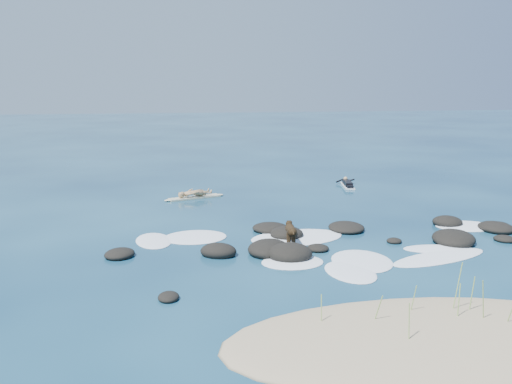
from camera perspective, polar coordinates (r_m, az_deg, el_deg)
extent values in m
plane|color=#0A2642|center=(20.26, 6.53, -4.49)|extent=(160.00, 160.00, 0.00)
ellipsoid|color=#9E8966|center=(13.06, 16.81, -13.91)|extent=(9.00, 4.40, 0.60)
cylinder|color=#8AB055|center=(13.67, 15.45, -10.42)|extent=(0.12, 0.12, 0.75)
cylinder|color=#8AB055|center=(12.82, 6.56, -11.66)|extent=(0.05, 0.15, 0.70)
cylinder|color=#8AB055|center=(12.19, 15.06, -12.72)|extent=(0.04, 0.12, 0.91)
cylinder|color=#8AB055|center=(14.12, 20.77, -9.69)|extent=(0.14, 0.06, 0.92)
cylinder|color=#8AB055|center=(13.60, 21.77, -10.21)|extent=(0.20, 0.15, 1.06)
cylinder|color=#8AB055|center=(14.04, 19.49, -9.07)|extent=(0.24, 0.11, 1.21)
cylinder|color=#8AB055|center=(12.97, 12.09, -11.50)|extent=(0.18, 0.14, 0.72)
cylinder|color=#8AB055|center=(13.62, 19.61, -10.45)|extent=(0.14, 0.18, 0.88)
ellipsoid|color=black|center=(20.00, 13.65, -4.79)|extent=(0.53, 0.52, 0.22)
ellipsoid|color=black|center=(21.31, 9.03, -3.53)|extent=(1.46, 1.65, 0.36)
ellipsoid|color=black|center=(18.31, 1.25, -5.70)|extent=(1.84, 2.02, 0.52)
ellipsoid|color=black|center=(22.78, 22.88, -3.31)|extent=(1.28, 1.49, 0.40)
ellipsoid|color=black|center=(20.59, 19.16, -4.42)|extent=(2.07, 2.26, 0.53)
ellipsoid|color=black|center=(14.76, -8.74, -10.35)|extent=(0.61, 0.74, 0.23)
ellipsoid|color=black|center=(20.10, 3.09, -4.20)|extent=(1.17, 1.18, 0.49)
ellipsoid|color=black|center=(18.43, -13.48, -6.05)|extent=(1.28, 1.35, 0.33)
ellipsoid|color=black|center=(18.69, 6.20, -5.63)|extent=(0.84, 0.82, 0.25)
ellipsoid|color=black|center=(18.10, -3.78, -5.94)|extent=(1.47, 1.38, 0.51)
ellipsoid|color=black|center=(20.95, 1.46, -3.64)|extent=(1.77, 1.73, 0.38)
ellipsoid|color=black|center=(23.18, 23.14, -3.15)|extent=(0.97, 0.97, 0.31)
ellipsoid|color=black|center=(22.94, 18.59, -2.86)|extent=(1.48, 1.47, 0.47)
ellipsoid|color=black|center=(17.79, 3.42, -6.15)|extent=(1.85, 1.85, 0.61)
ellipsoid|color=black|center=(21.42, 23.61, -4.34)|extent=(0.92, 0.95, 0.25)
ellipsoid|color=white|center=(20.11, 4.13, -4.54)|extent=(3.74, 2.71, 0.12)
ellipsoid|color=white|center=(19.61, 17.65, -5.46)|extent=(2.35, 1.32, 0.12)
ellipsoid|color=white|center=(17.79, 10.54, -6.80)|extent=(2.01, 2.46, 0.12)
ellipsoid|color=white|center=(17.42, 3.68, -7.02)|extent=(1.96, 1.57, 0.12)
ellipsoid|color=white|center=(22.97, 20.21, -3.23)|extent=(2.43, 1.90, 0.12)
ellipsoid|color=white|center=(19.94, -10.19, -4.83)|extent=(1.44, 2.22, 0.12)
ellipsoid|color=white|center=(16.74, 9.41, -7.91)|extent=(1.56, 2.21, 0.12)
ellipsoid|color=white|center=(20.19, -6.12, -4.52)|extent=(2.43, 2.11, 0.12)
ellipsoid|color=white|center=(18.73, 17.89, -6.25)|extent=(3.88, 2.29, 0.12)
ellipsoid|color=white|center=(19.25, 3.45, -5.25)|extent=(1.10, 0.90, 0.12)
cube|color=beige|center=(26.79, -6.17, -0.55)|extent=(2.51, 1.32, 0.08)
ellipsoid|color=beige|center=(27.29, -3.78, -0.29)|extent=(0.56, 0.43, 0.09)
ellipsoid|color=beige|center=(26.34, -8.65, -0.81)|extent=(0.56, 0.43, 0.09)
imported|color=tan|center=(26.63, -6.21, 1.24)|extent=(0.56, 0.68, 1.61)
cube|color=white|center=(29.99, 9.14, 0.62)|extent=(0.79, 2.08, 0.07)
ellipsoid|color=white|center=(30.97, 8.84, 0.96)|extent=(0.31, 0.48, 0.08)
cube|color=black|center=(29.96, 9.15, 0.88)|extent=(0.57, 1.29, 0.20)
sphere|color=tan|center=(30.64, 8.94, 1.33)|extent=(0.24, 0.24, 0.21)
cylinder|color=black|center=(30.76, 8.42, 1.15)|extent=(0.52, 0.20, 0.23)
cylinder|color=black|center=(30.84, 9.37, 1.15)|extent=(0.48, 0.34, 0.23)
cube|color=black|center=(29.29, 9.36, 0.57)|extent=(0.39, 0.55, 0.13)
cylinder|color=black|center=(19.01, 3.53, -3.83)|extent=(0.34, 0.64, 0.30)
sphere|color=black|center=(19.28, 3.40, -3.62)|extent=(0.34, 0.34, 0.32)
sphere|color=black|center=(18.75, 3.67, -4.05)|extent=(0.31, 0.31, 0.29)
sphere|color=black|center=(19.43, 3.32, -3.18)|extent=(0.24, 0.24, 0.23)
cone|color=black|center=(19.56, 3.26, -3.13)|extent=(0.13, 0.15, 0.12)
cone|color=black|center=(19.39, 3.16, -2.93)|extent=(0.11, 0.08, 0.11)
cone|color=black|center=(19.40, 3.50, -2.92)|extent=(0.11, 0.08, 0.11)
cylinder|color=black|center=(19.29, 3.18, -4.61)|extent=(0.08, 0.08, 0.41)
cylinder|color=black|center=(19.32, 3.66, -4.60)|extent=(0.08, 0.08, 0.41)
cylinder|color=black|center=(18.88, 3.38, -4.96)|extent=(0.08, 0.08, 0.41)
cylinder|color=black|center=(18.91, 3.87, -4.94)|extent=(0.08, 0.08, 0.41)
cylinder|color=black|center=(18.60, 3.74, -4.00)|extent=(0.07, 0.30, 0.18)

